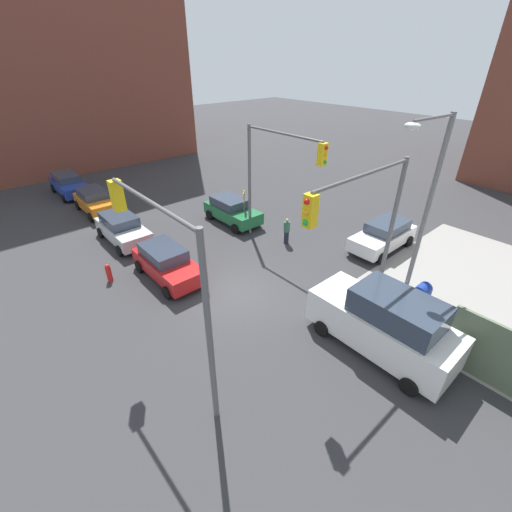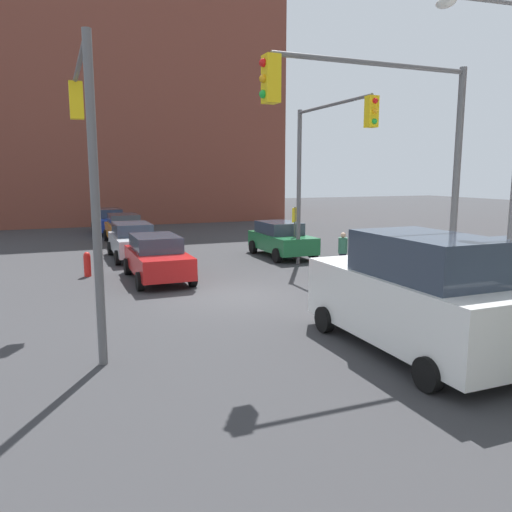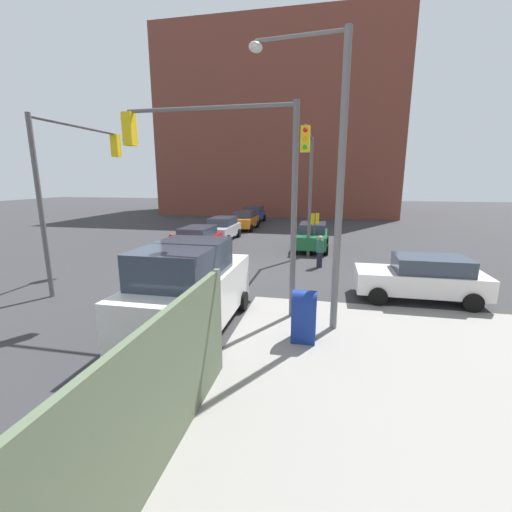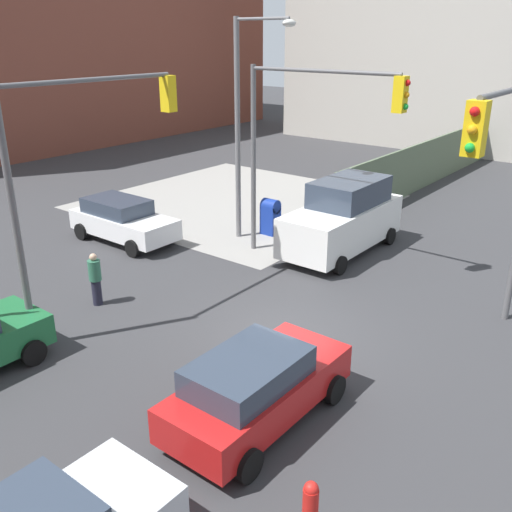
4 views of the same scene
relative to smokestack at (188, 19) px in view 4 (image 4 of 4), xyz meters
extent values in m
plane|color=#333335|center=(-27.39, -30.00, -8.54)|extent=(120.00, 120.00, 0.00)
cube|color=gray|center=(-18.39, -21.00, -8.54)|extent=(12.00, 12.00, 0.01)
cube|color=#56664C|center=(-9.93, -26.80, -7.34)|extent=(18.93, 0.12, 2.40)
cube|color=brown|center=(-11.73, 4.00, 0.43)|extent=(32.00, 18.00, 17.95)
cube|color=#ADA89E|center=(8.61, -23.42, -0.75)|extent=(20.00, 24.00, 15.60)
cylinder|color=brown|center=(0.00, 0.00, 0.00)|extent=(1.80, 1.80, 17.09)
cylinder|color=#59595B|center=(-31.89, -25.50, -5.29)|extent=(0.18, 0.18, 6.50)
cylinder|color=#59595B|center=(-29.34, -25.50, -2.16)|extent=(5.11, 0.12, 0.12)
cube|color=yellow|center=(-26.78, -25.50, -2.69)|extent=(0.32, 0.36, 1.00)
sphere|color=red|center=(-26.60, -25.50, -2.37)|extent=(0.18, 0.18, 0.18)
sphere|color=orange|center=(-26.60, -25.50, -2.69)|extent=(0.18, 0.18, 0.18)
sphere|color=green|center=(-26.60, -25.50, -3.01)|extent=(0.18, 0.18, 0.18)
cube|color=yellow|center=(-27.75, -34.50, -2.69)|extent=(0.32, 0.36, 1.00)
sphere|color=red|center=(-27.93, -34.50, -2.37)|extent=(0.18, 0.18, 0.18)
sphere|color=orange|center=(-27.93, -34.50, -2.69)|extent=(0.18, 0.18, 0.18)
sphere|color=green|center=(-27.93, -34.50, -3.01)|extent=(0.18, 0.18, 0.18)
cylinder|color=#59595B|center=(-22.89, -25.50, -5.29)|extent=(0.18, 0.18, 6.50)
cylinder|color=#59595B|center=(-22.89, -28.14, -2.16)|extent=(0.12, 5.28, 0.12)
cube|color=yellow|center=(-22.89, -30.78, -2.69)|extent=(0.36, 0.32, 1.00)
sphere|color=red|center=(-22.89, -30.96, -2.37)|extent=(0.18, 0.18, 0.18)
sphere|color=orange|center=(-22.89, -30.96, -2.69)|extent=(0.18, 0.18, 0.18)
sphere|color=green|center=(-22.89, -30.96, -3.01)|extent=(0.18, 0.18, 0.18)
cylinder|color=slate|center=(-22.19, -24.20, -4.54)|extent=(0.20, 0.20, 8.00)
cylinder|color=slate|center=(-22.31, -25.39, -0.64)|extent=(0.33, 2.40, 0.10)
ellipsoid|color=silver|center=(-22.43, -26.59, -0.79)|extent=(0.56, 0.36, 0.24)
cube|color=navy|center=(-21.19, -25.00, -7.97)|extent=(0.56, 0.64, 1.15)
cylinder|color=navy|center=(-21.19, -25.00, -7.39)|extent=(0.56, 0.64, 0.56)
cylinder|color=red|center=(-32.39, -34.20, -8.14)|extent=(0.26, 0.26, 0.80)
sphere|color=red|center=(-32.39, -34.20, -7.72)|extent=(0.24, 0.24, 0.24)
cube|color=white|center=(-25.33, -21.16, -7.85)|extent=(1.80, 4.40, 0.75)
cube|color=#2D3847|center=(-25.33, -20.81, -7.20)|extent=(1.58, 2.46, 0.55)
cylinder|color=black|center=(-24.43, -22.66, -8.22)|extent=(0.22, 0.64, 0.64)
cylinder|color=black|center=(-26.23, -22.66, -8.22)|extent=(0.22, 0.64, 0.64)
cylinder|color=black|center=(-24.43, -19.67, -8.22)|extent=(0.22, 0.64, 0.64)
cylinder|color=black|center=(-26.23, -19.67, -8.22)|extent=(0.22, 0.64, 0.64)
cylinder|color=black|center=(-34.42, -31.04, -8.22)|extent=(0.64, 0.22, 0.64)
cylinder|color=black|center=(-32.39, -26.28, -8.22)|extent=(0.64, 0.22, 0.64)
cube|color=#B21919|center=(-30.69, -31.84, -7.85)|extent=(4.32, 1.80, 0.75)
cube|color=#2D3847|center=(-31.04, -31.84, -7.20)|extent=(2.42, 1.58, 0.55)
cylinder|color=black|center=(-29.22, -30.94, -8.22)|extent=(0.64, 0.22, 0.64)
cylinder|color=black|center=(-29.22, -32.74, -8.22)|extent=(0.64, 0.22, 0.64)
cylinder|color=black|center=(-32.16, -30.94, -8.22)|extent=(0.64, 0.22, 0.64)
cylinder|color=black|center=(-32.16, -32.74, -8.22)|extent=(0.64, 0.22, 0.64)
cube|color=white|center=(-21.19, -28.20, -7.52)|extent=(5.40, 2.10, 1.40)
cube|color=#2D3847|center=(-20.76, -28.20, -6.37)|extent=(3.02, 1.85, 0.90)
cylinder|color=black|center=(-23.03, -29.25, -8.22)|extent=(0.64, 0.22, 0.64)
cylinder|color=black|center=(-23.03, -27.15, -8.22)|extent=(0.64, 0.22, 0.64)
cylinder|color=black|center=(-19.36, -29.25, -8.22)|extent=(0.64, 0.22, 0.64)
cylinder|color=black|center=(-19.36, -27.15, -8.22)|extent=(0.64, 0.22, 0.64)
cylinder|color=#2D664C|center=(-29.39, -24.80, -7.46)|extent=(0.36, 0.36, 0.61)
sphere|color=tan|center=(-29.39, -24.80, -7.05)|extent=(0.21, 0.21, 0.21)
cylinder|color=#1E1E2D|center=(-29.39, -24.80, -8.16)|extent=(0.28, 0.28, 0.77)
camera|label=1|loc=(-17.03, -37.97, 1.21)|focal=24.00mm
camera|label=2|loc=(-12.71, -35.26, -4.71)|focal=35.00mm
camera|label=3|loc=(-12.51, -24.50, -4.25)|focal=24.00mm
camera|label=4|loc=(-38.40, -37.83, -1.08)|focal=40.00mm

